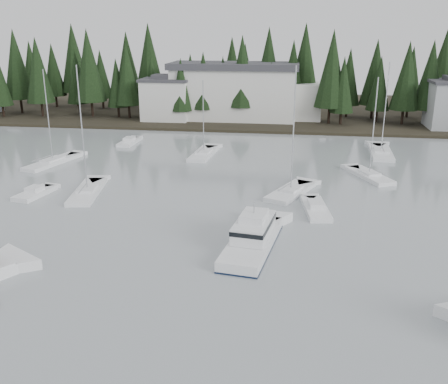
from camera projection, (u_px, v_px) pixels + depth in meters
The scene contains 14 objects.
far_shore_land at pixel (264, 110), 113.71m from camera, with size 240.00×54.00×1.00m, color black.
conifer_treeline at pixel (260, 118), 103.36m from camera, with size 200.00×22.00×20.00m, color black, non-canonical shape.
house_west at pixel (167, 98), 97.75m from camera, with size 9.54×7.42×8.75m.
harbor_inn at pixel (245, 92), 98.52m from camera, with size 29.50×11.50×10.90m.
cabin_cruiser_center at pixel (253, 239), 42.33m from camera, with size 4.85×11.16×4.64m.
sailboat_0 at pixel (204, 155), 73.15m from camera, with size 3.33×9.32×11.38m.
sailboat_1 at pixel (381, 153), 74.04m from camera, with size 3.57×10.51×13.81m.
sailboat_3 at pixel (53, 163), 68.71m from camera, with size 4.74×10.17×13.22m.
sailboat_4 at pixel (291, 193), 56.19m from camera, with size 5.86×8.65×14.64m.
sailboat_8 at pixel (369, 177), 62.35m from camera, with size 5.59×8.38×12.83m.
sailboat_9 at pixel (88, 193), 56.24m from camera, with size 4.10×9.56×14.69m.
runabout_1 at pixel (316, 210), 50.86m from camera, with size 3.12×7.13×1.42m.
runabout_3 at pixel (129, 143), 80.68m from camera, with size 2.35×6.44×1.42m.
runabout_4 at pixel (35, 194), 55.62m from camera, with size 3.14×5.66×1.42m.
Camera 1 is at (7.14, -17.00, 17.76)m, focal length 40.00 mm.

